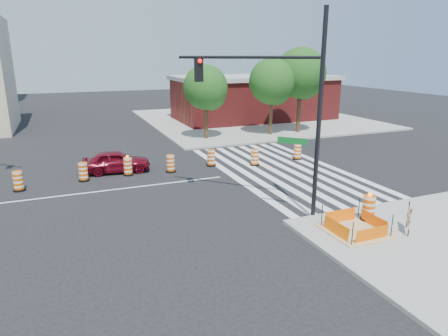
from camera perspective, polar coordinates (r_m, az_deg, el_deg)
The scene contains 20 objects.
ground at distance 21.19m, azimuth -18.52°, elevation -3.34°, with size 120.00×120.00×0.00m, color black.
sidewalk_ne at distance 43.05m, azimuth 4.22°, elevation 7.00°, with size 22.00×22.00×0.15m, color gray.
crosswalk_east at distance 24.28m, azimuth 8.10°, elevation -0.23°, with size 6.75×13.50×0.01m.
lane_centerline at distance 21.19m, azimuth -18.52°, elevation -3.32°, with size 14.00×0.12×0.01m, color silver.
excavation_pit at distance 16.23m, azimuth 18.20°, elevation -8.39°, with size 2.20×2.20×0.90m.
brick_storefront at distance 42.76m, azimuth 4.28°, elevation 9.97°, with size 16.50×8.50×4.60m.
red_coupe at distance 24.21m, azimuth -15.12°, elevation 0.91°, with size 1.55×3.85×1.31m, color #5E0815.
signal_pole_se at distance 16.62m, azimuth 7.65°, elevation 10.23°, with size 4.53×4.53×8.29m.
pit_drum at distance 17.25m, azimuth 19.94°, elevation -5.54°, with size 0.62×0.62×1.22m.
barricade at distance 16.76m, azimuth 24.91°, elevation -6.39°, with size 0.65×0.71×1.08m.
tree_north_c at distance 32.02m, azimuth -2.59°, elevation 11.07°, with size 3.52×3.51×5.97m.
tree_north_d at distance 33.95m, azimuth 6.89°, elevation 11.81°, with size 3.80×3.80×6.46m.
tree_north_e at distance 35.44m, azimuth 10.91°, elevation 12.77°, with size 4.32×4.32×7.35m.
median_drum_3 at distance 22.74m, azimuth -27.32°, elevation -1.75°, with size 0.60×0.60×1.02m.
median_drum_4 at distance 23.11m, azimuth -19.45°, elevation -0.60°, with size 0.60×0.60×1.02m.
median_drum_5 at distance 23.49m, azimuth -13.56°, elevation 0.16°, with size 0.60×0.60×1.18m.
median_drum_6 at distance 23.66m, azimuth -7.64°, elevation 0.55°, with size 0.60×0.60×1.02m.
median_drum_7 at distance 24.78m, azimuth -1.86°, elevation 1.39°, with size 0.60×0.60×1.02m.
median_drum_8 at distance 24.96m, azimuth 4.41°, elevation 1.46°, with size 0.60×0.60×1.02m.
median_drum_9 at distance 26.77m, azimuth 10.46°, elevation 2.22°, with size 0.60×0.60×1.02m.
Camera 1 is at (-0.94, -20.09, 6.66)m, focal length 32.00 mm.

